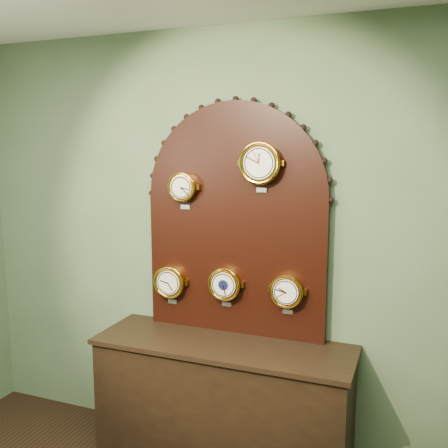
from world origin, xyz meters
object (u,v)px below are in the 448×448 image
at_px(roman_clock, 183,187).
at_px(tide_clock, 287,291).
at_px(hygrometer, 170,282).
at_px(barometer, 225,284).
at_px(arabic_clock, 260,163).
at_px(shop_counter, 223,406).
at_px(display_board, 235,212).

height_order(roman_clock, tide_clock, roman_clock).
xyz_separation_m(hygrometer, barometer, (0.40, -0.00, 0.03)).
height_order(roman_clock, arabic_clock, arabic_clock).
height_order(shop_counter, roman_clock, roman_clock).
height_order(shop_counter, display_board, display_board).
xyz_separation_m(display_board, tide_clock, (0.37, -0.07, -0.46)).
height_order(roman_clock, barometer, roman_clock).
relative_size(shop_counter, barometer, 5.91).
height_order(shop_counter, hygrometer, hygrometer).
bearing_deg(tide_clock, shop_counter, -157.20).
bearing_deg(hygrometer, arabic_clock, -0.09).
distance_m(shop_counter, barometer, 0.78).
bearing_deg(barometer, hygrometer, 179.99).
distance_m(display_board, barometer, 0.47).
height_order(display_board, barometer, display_board).
distance_m(shop_counter, arabic_clock, 1.56).
relative_size(display_board, roman_clock, 6.22).
relative_size(roman_clock, hygrometer, 0.90).
height_order(display_board, hygrometer, display_board).
relative_size(arabic_clock, tide_clock, 1.19).
distance_m(display_board, tide_clock, 0.60).
bearing_deg(roman_clock, hygrometer, -179.58).
bearing_deg(barometer, shop_counter, -73.79).
bearing_deg(arabic_clock, display_board, 159.92).
xyz_separation_m(shop_counter, tide_clock, (0.37, 0.15, 0.76)).
xyz_separation_m(display_board, roman_clock, (-0.34, -0.07, 0.16)).
height_order(display_board, roman_clock, display_board).
xyz_separation_m(shop_counter, hygrometer, (-0.44, 0.15, 0.74)).
height_order(roman_clock, hygrometer, roman_clock).
bearing_deg(tide_clock, display_board, 169.74).
xyz_separation_m(barometer, tide_clock, (0.41, 0.00, -0.00)).
relative_size(display_board, hygrometer, 5.57).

